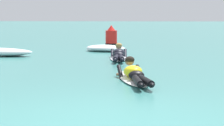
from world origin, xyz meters
The scene contains 5 objects.
ground_plane centered at (0.00, 10.00, 0.00)m, with size 120.00×120.00×0.00m, color #387A75.
surfer_near centered at (0.30, 3.42, 0.14)m, with size 0.96×2.55×0.53m.
surfer_far centered at (-0.30, 7.72, 0.14)m, with size 0.66×2.51×0.54m.
whitewater_mid_left centered at (-0.97, 10.51, 0.12)m, with size 1.74×1.26×0.26m.
channel_marker_buoy centered at (-0.98, 13.24, 0.37)m, with size 0.54×0.54×0.94m.
Camera 1 is at (0.52, -5.63, 1.47)m, focal length 67.67 mm.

